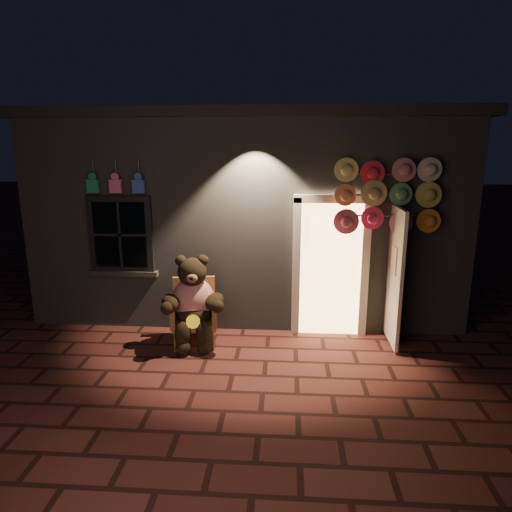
{
  "coord_description": "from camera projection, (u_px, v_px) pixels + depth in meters",
  "views": [
    {
      "loc": [
        0.68,
        -5.35,
        2.92
      ],
      "look_at": [
        0.24,
        1.0,
        1.35
      ],
      "focal_mm": 32.0,
      "sensor_mm": 36.0,
      "label": 1
    }
  ],
  "objects": [
    {
      "name": "shop_building",
      "position": [
        254.0,
        203.0,
        9.37
      ],
      "size": [
        7.3,
        5.95,
        3.51
      ],
      "color": "slate",
      "rests_on": "ground"
    },
    {
      "name": "ground",
      "position": [
        232.0,
        375.0,
        5.92
      ],
      "size": [
        60.0,
        60.0,
        0.0
      ],
      "primitive_type": "plane",
      "color": "#5B2923",
      "rests_on": "ground"
    },
    {
      "name": "teddy_bear",
      "position": [
        193.0,
        302.0,
        6.65
      ],
      "size": [
        0.98,
        0.83,
        1.37
      ],
      "rotation": [
        0.0,
        0.0,
        0.17
      ],
      "color": "red",
      "rests_on": "ground"
    },
    {
      "name": "hat_rack",
      "position": [
        387.0,
        198.0,
        6.5
      ],
      "size": [
        1.54,
        0.22,
        2.72
      ],
      "color": "#59595E",
      "rests_on": "ground"
    },
    {
      "name": "wicker_armchair",
      "position": [
        194.0,
        311.0,
        6.82
      ],
      "size": [
        0.75,
        0.7,
        0.97
      ],
      "rotation": [
        0.0,
        0.0,
        0.17
      ],
      "color": "#A0743E",
      "rests_on": "ground"
    }
  ]
}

